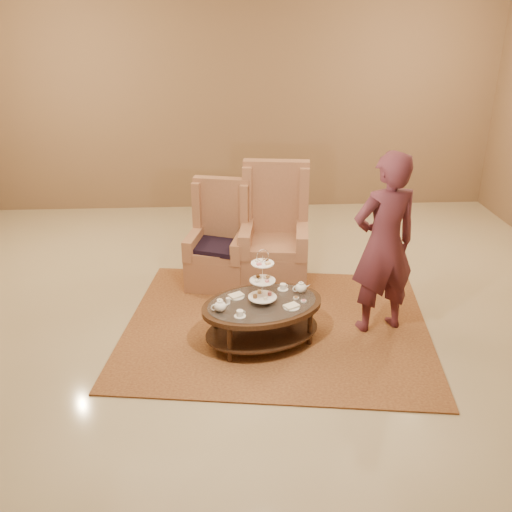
{
  "coord_description": "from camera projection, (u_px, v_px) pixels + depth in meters",
  "views": [
    {
      "loc": [
        -0.29,
        -5.04,
        3.04
      ],
      "look_at": [
        -0.0,
        0.2,
        0.74
      ],
      "focal_mm": 40.0,
      "sensor_mm": 36.0,
      "label": 1
    }
  ],
  "objects": [
    {
      "name": "ground",
      "position": [
        257.0,
        330.0,
        5.84
      ],
      "size": [
        8.0,
        8.0,
        0.0
      ],
      "primitive_type": "plane",
      "color": "#BDAF8C",
      "rests_on": "ground"
    },
    {
      "name": "ceiling",
      "position": [
        257.0,
        330.0,
        5.84
      ],
      "size": [
        8.0,
        8.0,
        0.02
      ],
      "primitive_type": "cube",
      "color": "white",
      "rests_on": "ground"
    },
    {
      "name": "wall_back",
      "position": [
        242.0,
        98.0,
        8.8
      ],
      "size": [
        8.0,
        0.04,
        3.5
      ],
      "primitive_type": "cube",
      "color": "#876749",
      "rests_on": "ground"
    },
    {
      "name": "rug",
      "position": [
        277.0,
        326.0,
        5.91
      ],
      "size": [
        3.41,
        2.97,
        0.02
      ],
      "rotation": [
        0.0,
        0.0,
        -0.14
      ],
      "color": "olive",
      "rests_on": "ground"
    },
    {
      "name": "tea_table",
      "position": [
        262.0,
        310.0,
        5.49
      ],
      "size": [
        1.39,
        1.16,
        1.0
      ],
      "rotation": [
        0.0,
        0.0,
        0.32
      ],
      "color": "black",
      "rests_on": "ground"
    },
    {
      "name": "armchair_left",
      "position": [
        220.0,
        249.0,
        6.73
      ],
      "size": [
        0.8,
        0.82,
        1.23
      ],
      "rotation": [
        0.0,
        0.0,
        -0.23
      ],
      "color": "#A9714F",
      "rests_on": "ground"
    },
    {
      "name": "armchair_right",
      "position": [
        275.0,
        244.0,
        6.72
      ],
      "size": [
        0.86,
        0.89,
        1.43
      ],
      "rotation": [
        0.0,
        0.0,
        -0.13
      ],
      "color": "#A9714F",
      "rests_on": "ground"
    },
    {
      "name": "person",
      "position": [
        384.0,
        245.0,
        5.52
      ],
      "size": [
        0.77,
        0.6,
        1.86
      ],
      "rotation": [
        0.0,
        0.0,
        3.39
      ],
      "color": "#52232E",
      "rests_on": "ground"
    }
  ]
}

